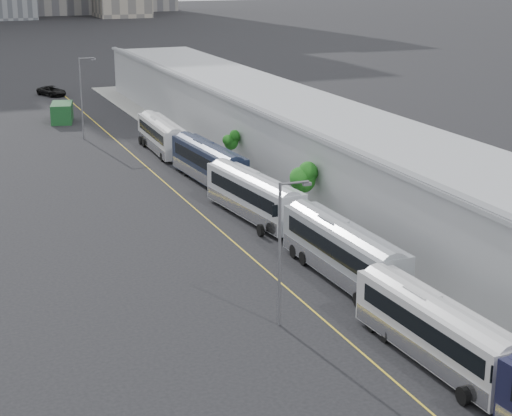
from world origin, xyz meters
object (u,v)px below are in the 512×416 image
bus_3 (343,256)px  street_lamp_far (83,93)px  shipping_container (62,113)px  bus_6 (162,138)px  bus_4 (254,200)px  street_lamp_near (283,244)px  bus_2 (435,336)px  suv (52,91)px  bus_5 (209,166)px

bus_3 → street_lamp_far: 53.66m
street_lamp_far → shipping_container: street_lamp_far is taller
bus_6 → bus_3: bearing=-87.6°
shipping_container → bus_4: bearing=-68.2°
street_lamp_near → street_lamp_far: (-0.64, 58.41, 0.46)m
bus_3 → bus_4: bus_3 is taller
shipping_container → bus_6: bearing=-58.6°
street_lamp_near → street_lamp_far: size_ratio=0.91×
bus_2 → bus_4: bearing=86.2°
street_lamp_far → shipping_container: (-0.70, 11.96, -4.32)m
suv → street_lamp_near: bearing=-113.9°
bus_2 → suv: (-4.96, 100.81, -0.77)m
bus_4 → suv: size_ratio=2.41×
bus_3 → bus_6: bus_3 is taller
bus_4 → street_lamp_far: size_ratio=1.36×
street_lamp_near → suv: 93.32m
bus_3 → suv: bearing=92.6°
street_lamp_far → suv: street_lamp_far is taller
bus_5 → street_lamp_near: size_ratio=1.51×
bus_2 → bus_4: bus_4 is taller
bus_4 → shipping_container: bus_4 is taller
bus_3 → suv: size_ratio=2.44×
bus_5 → street_lamp_far: 26.42m
bus_6 → street_lamp_near: (-6.11, -48.15, 3.56)m
street_lamp_far → suv: bearing=87.6°
bus_2 → bus_5: bus_5 is taller
bus_6 → street_lamp_far: size_ratio=1.30×
bus_5 → suv: bearing=91.9°
street_lamp_far → bus_5: bearing=-73.8°
bus_3 → bus_5: bearing=89.1°
street_lamp_far → shipping_container: 12.73m
bus_5 → street_lamp_far: (-7.30, 25.08, 3.95)m
bus_2 → bus_4: size_ratio=0.94×
bus_4 → street_lamp_near: bearing=-113.1°
bus_4 → street_lamp_near: 22.01m
bus_2 → bus_5: bearing=86.3°
bus_3 → bus_4: (-0.46, 15.33, -0.04)m
bus_6 → street_lamp_far: (-6.75, 10.26, 4.02)m
bus_4 → bus_6: 27.40m
street_lamp_near → shipping_container: (-1.35, 70.37, -3.86)m
bus_2 → street_lamp_near: 10.20m
bus_3 → bus_5: 27.90m
bus_6 → bus_4: bearing=-88.0°
street_lamp_far → bus_3: bearing=-81.9°
bus_4 → street_lamp_far: 38.51m
bus_2 → shipping_container: size_ratio=2.36×
bus_5 → bus_6: 14.84m
bus_2 → suv: bus_2 is taller
shipping_container → bus_2: bearing=-71.9°
bus_6 → shipping_container: 23.43m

